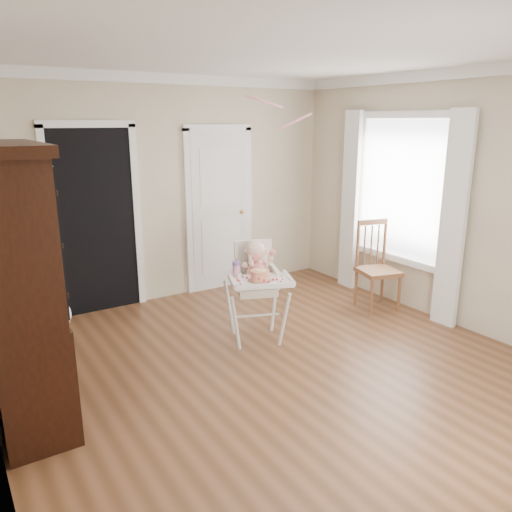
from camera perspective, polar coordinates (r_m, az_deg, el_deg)
floor at (r=4.53m, az=3.55°, el=-13.53°), size 5.00×5.00×0.00m
ceiling at (r=4.00m, az=4.24°, el=22.69°), size 5.00×5.00×0.00m
wall_back at (r=6.21m, az=-10.08°, el=7.37°), size 4.50×0.00×4.50m
wall_right at (r=5.67m, az=22.56°, el=5.70°), size 0.00×5.00×5.00m
crown_molding at (r=4.00m, az=4.22°, el=21.84°), size 4.50×5.00×0.12m
doorway at (r=5.95m, az=-17.92°, el=4.17°), size 1.06×0.05×2.22m
closet_door at (r=6.54m, az=-4.19°, el=5.07°), size 0.96×0.09×2.13m
window_right at (r=6.11m, az=15.98°, el=6.29°), size 0.13×1.84×2.30m
high_chair at (r=4.97m, az=0.01°, el=-2.81°), size 0.81×0.89×1.03m
baby at (r=4.95m, az=-0.03°, el=-0.99°), size 0.29×0.29×0.47m
cake at (r=4.68m, az=0.45°, el=-2.26°), size 0.23×0.23×0.11m
sippy_cup at (r=4.80m, az=-2.24°, el=-1.46°), size 0.08×0.08×0.19m
china_cabinet at (r=3.92m, az=-25.58°, el=-3.49°), size 0.54×1.21×2.04m
dining_chair at (r=6.06m, az=13.65°, el=-1.38°), size 0.52×0.52×1.04m
streamer at (r=5.40m, az=0.91°, el=17.23°), size 0.16×0.48×0.15m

